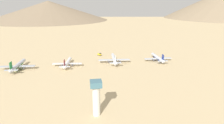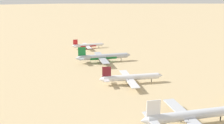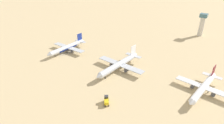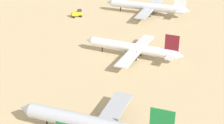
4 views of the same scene
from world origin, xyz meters
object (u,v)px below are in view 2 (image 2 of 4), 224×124
object	(u,v)px
parked_jet_3	(103,57)
parked_jet_1	(190,115)
parked_jet_4	(88,45)
parked_jet_2	(130,78)

from	to	relation	value
parked_jet_3	parked_jet_1	bearing A→B (deg)	-85.39
parked_jet_4	parked_jet_1	bearing A→B (deg)	-86.58
parked_jet_3	parked_jet_4	bearing A→B (deg)	90.94
parked_jet_1	parked_jet_4	size ratio (longest dim) A/B	1.39
parked_jet_1	parked_jet_3	size ratio (longest dim) A/B	1.01
parked_jet_2	parked_jet_3	size ratio (longest dim) A/B	0.90
parked_jet_1	parked_jet_2	size ratio (longest dim) A/B	1.13
parked_jet_2	parked_jet_3	world-z (taller)	parked_jet_3
parked_jet_2	parked_jet_4	bearing A→B (deg)	92.11
parked_jet_4	parked_jet_2	bearing A→B (deg)	-87.89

